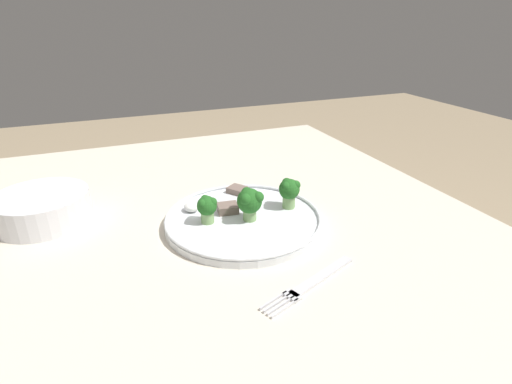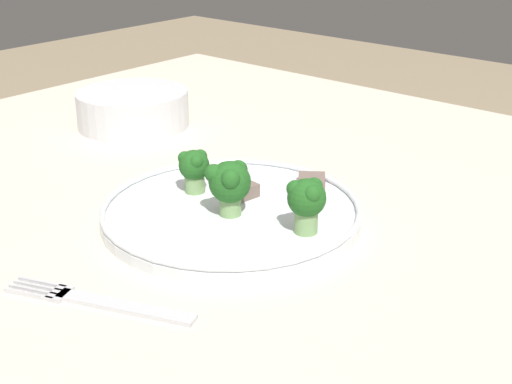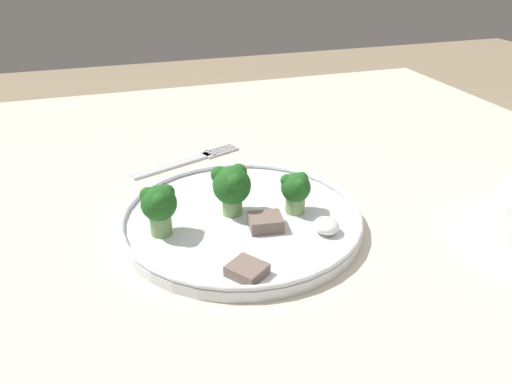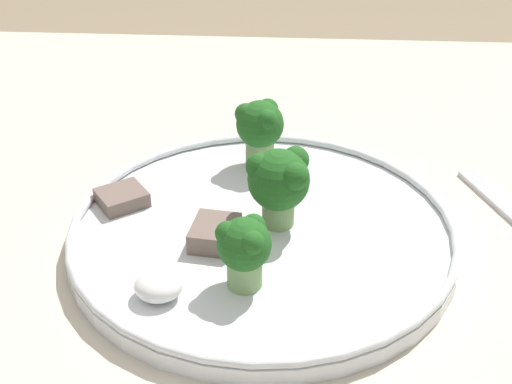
# 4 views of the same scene
# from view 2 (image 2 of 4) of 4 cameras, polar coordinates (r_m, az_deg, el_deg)

# --- Properties ---
(table) EXTENTS (1.14, 1.02, 0.73)m
(table) POSITION_cam_2_polar(r_m,az_deg,el_deg) (0.84, -7.26, -6.96)
(table) COLOR beige
(table) RESTS_ON ground_plane
(dinner_plate) EXTENTS (0.27, 0.27, 0.02)m
(dinner_plate) POSITION_cam_2_polar(r_m,az_deg,el_deg) (0.75, -1.99, -1.58)
(dinner_plate) COLOR white
(dinner_plate) RESTS_ON table
(fork) EXTENTS (0.08, 0.17, 0.00)m
(fork) POSITION_cam_2_polar(r_m,az_deg,el_deg) (0.62, -12.35, -8.59)
(fork) COLOR silver
(fork) RESTS_ON table
(cream_bowl) EXTENTS (0.16, 0.16, 0.05)m
(cream_bowl) POSITION_cam_2_polar(r_m,az_deg,el_deg) (1.05, -9.80, 6.53)
(cream_bowl) COLOR silver
(cream_bowl) RESTS_ON table
(broccoli_floret_near_rim_left) EXTENTS (0.03, 0.03, 0.05)m
(broccoli_floret_near_rim_left) POSITION_cam_2_polar(r_m,az_deg,el_deg) (0.78, -4.97, 2.00)
(broccoli_floret_near_rim_left) COLOR #7FA866
(broccoli_floret_near_rim_left) RESTS_ON dinner_plate
(broccoli_floret_center_left) EXTENTS (0.04, 0.04, 0.06)m
(broccoli_floret_center_left) POSITION_cam_2_polar(r_m,az_deg,el_deg) (0.72, -2.11, 0.76)
(broccoli_floret_center_left) COLOR #7FA866
(broccoli_floret_center_left) RESTS_ON dinner_plate
(broccoli_floret_back_left) EXTENTS (0.04, 0.04, 0.06)m
(broccoli_floret_back_left) POSITION_cam_2_polar(r_m,az_deg,el_deg) (0.68, 4.07, -0.64)
(broccoli_floret_back_left) COLOR #7FA866
(broccoli_floret_back_left) RESTS_ON dinner_plate
(meat_slice_front_slice) EXTENTS (0.03, 0.04, 0.01)m
(meat_slice_front_slice) POSITION_cam_2_polar(r_m,az_deg,el_deg) (0.77, -1.39, 0.22)
(meat_slice_front_slice) COLOR #756056
(meat_slice_front_slice) RESTS_ON dinner_plate
(meat_slice_middle_slice) EXTENTS (0.04, 0.04, 0.01)m
(meat_slice_middle_slice) POSITION_cam_2_polar(r_m,az_deg,el_deg) (0.80, 4.47, 0.88)
(meat_slice_middle_slice) COLOR #756056
(meat_slice_middle_slice) RESTS_ON dinner_plate
(sauce_dollop) EXTENTS (0.03, 0.03, 0.02)m
(sauce_dollop) POSITION_cam_2_polar(r_m,az_deg,el_deg) (0.83, -3.13, 1.89)
(sauce_dollop) COLOR white
(sauce_dollop) RESTS_ON dinner_plate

